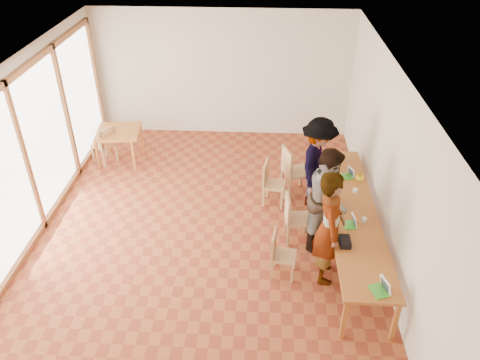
# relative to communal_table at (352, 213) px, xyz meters

# --- Properties ---
(ground) EXTENTS (8.00, 8.00, 0.00)m
(ground) POSITION_rel_communal_table_xyz_m (-2.50, 0.21, -0.70)
(ground) COLOR brown
(ground) RESTS_ON ground
(wall_back) EXTENTS (6.00, 0.10, 3.00)m
(wall_back) POSITION_rel_communal_table_xyz_m (-2.50, 4.21, 0.80)
(wall_back) COLOR beige
(wall_back) RESTS_ON ground
(wall_right) EXTENTS (0.10, 8.00, 3.00)m
(wall_right) POSITION_rel_communal_table_xyz_m (0.50, 0.21, 0.80)
(wall_right) COLOR beige
(wall_right) RESTS_ON ground
(window_wall) EXTENTS (0.10, 8.00, 3.00)m
(window_wall) POSITION_rel_communal_table_xyz_m (-5.46, 0.21, 0.80)
(window_wall) COLOR white
(window_wall) RESTS_ON ground
(ceiling) EXTENTS (6.00, 8.00, 0.04)m
(ceiling) POSITION_rel_communal_table_xyz_m (-2.50, 0.21, 2.32)
(ceiling) COLOR white
(ceiling) RESTS_ON wall_back
(communal_table) EXTENTS (0.80, 4.00, 0.75)m
(communal_table) POSITION_rel_communal_table_xyz_m (0.00, 0.00, 0.00)
(communal_table) COLOR #AB6026
(communal_table) RESTS_ON ground
(side_table) EXTENTS (0.90, 0.90, 0.75)m
(side_table) POSITION_rel_communal_table_xyz_m (-4.66, 2.65, -0.03)
(side_table) COLOR #AB6026
(side_table) RESTS_ON ground
(chair_near) EXTENTS (0.42, 0.42, 0.42)m
(chair_near) POSITION_rel_communal_table_xyz_m (-1.21, -0.74, -0.21)
(chair_near) COLOR tan
(chair_near) RESTS_ON ground
(chair_mid) EXTENTS (0.46, 0.46, 0.48)m
(chair_mid) POSITION_rel_communal_table_xyz_m (-0.96, 0.12, -0.14)
(chair_mid) COLOR tan
(chair_mid) RESTS_ON ground
(chair_far) EXTENTS (0.48, 0.48, 0.47)m
(chair_far) POSITION_rel_communal_table_xyz_m (-1.35, 1.23, -0.16)
(chair_far) COLOR tan
(chair_far) RESTS_ON ground
(chair_empty) EXTENTS (0.62, 0.62, 0.55)m
(chair_empty) POSITION_rel_communal_table_xyz_m (-0.93, 1.53, -0.07)
(chair_empty) COLOR tan
(chair_empty) RESTS_ON ground
(chair_spare) EXTENTS (0.57, 0.57, 0.47)m
(chair_spare) POSITION_rel_communal_table_xyz_m (-4.92, 2.52, -0.16)
(chair_spare) COLOR tan
(chair_spare) RESTS_ON ground
(person_near) EXTENTS (0.48, 0.71, 1.92)m
(person_near) POSITION_rel_communal_table_xyz_m (-0.48, -0.74, 0.26)
(person_near) COLOR gray
(person_near) RESTS_ON ground
(person_mid) EXTENTS (0.95, 1.07, 1.84)m
(person_mid) POSITION_rel_communal_table_xyz_m (-0.40, 0.08, 0.22)
(person_mid) COLOR gray
(person_mid) RESTS_ON ground
(person_far) EXTENTS (1.00, 1.32, 1.80)m
(person_far) POSITION_rel_communal_table_xyz_m (-0.48, 1.25, 0.20)
(person_far) COLOR gray
(person_far) RESTS_ON ground
(laptop_near) EXTENTS (0.28, 0.30, 0.21)m
(laptop_near) POSITION_rel_communal_table_xyz_m (0.12, -1.79, 0.11)
(laptop_near) COLOR green
(laptop_near) RESTS_ON communal_table
(laptop_mid) EXTENTS (0.22, 0.25, 0.19)m
(laptop_mid) POSITION_rel_communal_table_xyz_m (-0.08, -0.39, 0.10)
(laptop_mid) COLOR green
(laptop_mid) RESTS_ON communal_table
(laptop_far) EXTENTS (0.26, 0.27, 0.18)m
(laptop_far) POSITION_rel_communal_table_xyz_m (0.09, 1.05, 0.10)
(laptop_far) COLOR green
(laptop_far) RESTS_ON communal_table
(yellow_mug) EXTENTS (0.17, 0.17, 0.11)m
(yellow_mug) POSITION_rel_communal_table_xyz_m (0.26, 0.93, 0.10)
(yellow_mug) COLOR yellow
(yellow_mug) RESTS_ON communal_table
(green_bottle) EXTENTS (0.07, 0.07, 0.28)m
(green_bottle) POSITION_rel_communal_table_xyz_m (-0.31, 0.17, 0.19)
(green_bottle) COLOR #16653A
(green_bottle) RESTS_ON communal_table
(clear_glass) EXTENTS (0.07, 0.07, 0.09)m
(clear_glass) POSITION_rel_communal_table_xyz_m (0.13, -0.31, 0.09)
(clear_glass) COLOR silver
(clear_glass) RESTS_ON communal_table
(condiment_cup) EXTENTS (0.08, 0.08, 0.06)m
(condiment_cup) POSITION_rel_communal_table_xyz_m (0.13, 0.55, 0.08)
(condiment_cup) COLOR white
(condiment_cup) RESTS_ON communal_table
(pink_phone) EXTENTS (0.05, 0.10, 0.01)m
(pink_phone) POSITION_rel_communal_table_xyz_m (-0.20, 1.17, 0.05)
(pink_phone) COLOR #F342A4
(pink_phone) RESTS_ON communal_table
(black_pouch) EXTENTS (0.16, 0.26, 0.09)m
(black_pouch) POSITION_rel_communal_table_xyz_m (-0.24, -0.85, 0.09)
(black_pouch) COLOR black
(black_pouch) RESTS_ON communal_table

